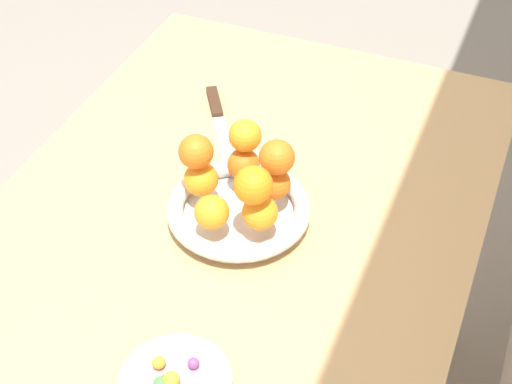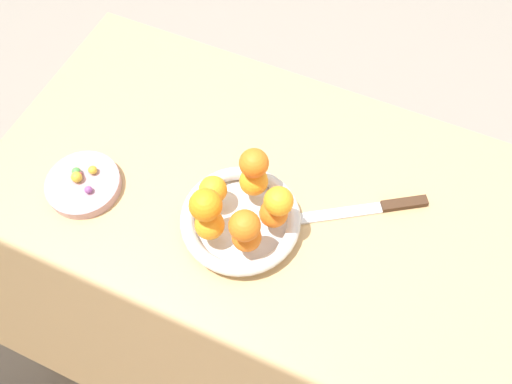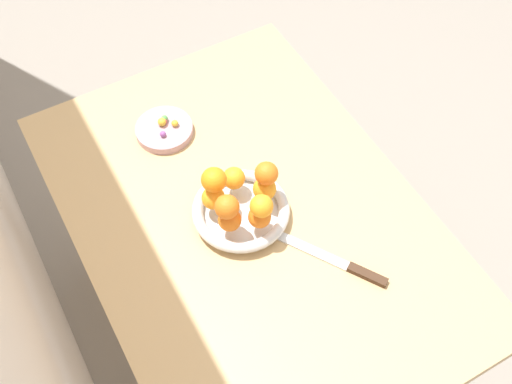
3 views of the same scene
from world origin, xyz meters
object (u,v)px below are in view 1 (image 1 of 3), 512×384
(candy_ball_3, at_px, (159,363))
(orange_2, at_px, (260,212))
(candy_ball_2, at_px, (160,383))
(orange_3, at_px, (274,184))
(orange_5, at_px, (277,157))
(candy_ball_4, at_px, (193,363))
(orange_6, at_px, (245,136))
(knife, at_px, (219,123))
(orange_1, at_px, (210,212))
(dining_table, at_px, (233,254))
(orange_0, at_px, (201,179))
(candy_ball_1, at_px, (171,380))
(orange_8, at_px, (196,152))
(orange_7, at_px, (253,185))
(fruit_bowl, at_px, (239,211))
(candy_ball_0, at_px, (165,381))
(orange_4, at_px, (242,164))

(candy_ball_3, bearing_deg, orange_2, 173.96)
(candy_ball_2, bearing_deg, orange_3, 178.81)
(orange_5, bearing_deg, candy_ball_4, 2.23)
(orange_3, bearing_deg, candy_ball_2, -1.19)
(orange_5, bearing_deg, candy_ball_3, -4.73)
(orange_3, xyz_separation_m, candy_ball_2, (0.37, -0.01, -0.04))
(orange_6, relative_size, candy_ball_4, 3.45)
(orange_2, relative_size, orange_5, 0.99)
(orange_3, xyz_separation_m, knife, (-0.19, -0.18, -0.06))
(orange_1, bearing_deg, dining_table, 177.23)
(orange_0, height_order, candy_ball_1, orange_0)
(orange_1, relative_size, candy_ball_2, 3.00)
(orange_8, bearing_deg, orange_7, 69.89)
(orange_1, relative_size, orange_7, 0.92)
(fruit_bowl, distance_m, orange_5, 0.11)
(orange_7, bearing_deg, knife, -146.33)
(orange_2, bearing_deg, orange_7, -51.70)
(orange_3, distance_m, candy_ball_1, 0.36)
(orange_2, height_order, orange_6, orange_6)
(orange_0, distance_m, orange_1, 0.07)
(candy_ball_3, bearing_deg, orange_1, -170.63)
(candy_ball_0, bearing_deg, orange_8, -161.64)
(orange_5, distance_m, orange_6, 0.07)
(orange_3, xyz_separation_m, candy_ball_0, (0.36, -0.00, -0.04))
(orange_8, bearing_deg, orange_0, 107.80)
(dining_table, bearing_deg, candy_ball_0, 9.64)
(candy_ball_2, bearing_deg, orange_1, -168.23)
(orange_7, bearing_deg, orange_0, -111.75)
(dining_table, distance_m, candy_ball_3, 0.34)
(fruit_bowl, xyz_separation_m, candy_ball_1, (0.33, 0.05, 0.01))
(orange_6, bearing_deg, orange_3, 61.89)
(orange_3, xyz_separation_m, orange_6, (-0.03, -0.06, 0.05))
(orange_4, bearing_deg, candy_ball_1, 9.99)
(orange_4, distance_m, orange_5, 0.09)
(fruit_bowl, relative_size, orange_1, 4.28)
(dining_table, relative_size, candy_ball_1, 51.39)
(orange_2, bearing_deg, knife, -144.47)
(orange_5, bearing_deg, orange_7, -5.63)
(orange_5, xyz_separation_m, candy_ball_0, (0.36, -0.01, -0.09))
(dining_table, relative_size, orange_1, 20.95)
(candy_ball_2, bearing_deg, orange_7, 179.11)
(orange_5, distance_m, candy_ball_0, 0.37)
(candy_ball_4, bearing_deg, orange_0, -156.88)
(candy_ball_0, bearing_deg, orange_7, 179.79)
(orange_7, bearing_deg, fruit_bowl, -135.07)
(orange_5, xyz_separation_m, orange_7, (0.07, -0.01, 0.00))
(orange_1, height_order, candy_ball_1, orange_1)
(candy_ball_4, bearing_deg, candy_ball_3, -68.07)
(orange_5, bearing_deg, fruit_bowl, -56.53)
(knife, bearing_deg, dining_table, 28.78)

